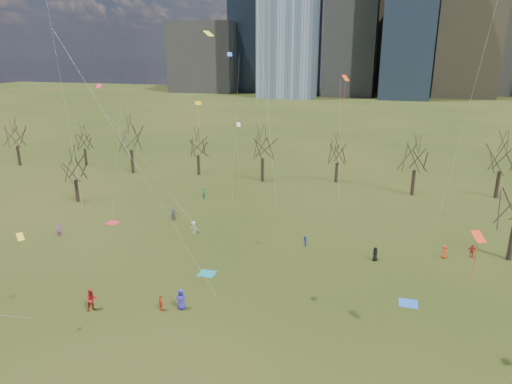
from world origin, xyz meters
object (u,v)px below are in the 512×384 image
(person_4, at_px, (161,303))
(blanket_teal, at_px, (207,274))
(person_2, at_px, (92,300))
(person_0, at_px, (181,299))
(blanket_crimson, at_px, (113,223))
(blanket_navy, at_px, (408,303))

(person_4, bearing_deg, blanket_teal, -53.18)
(person_2, distance_m, person_4, 5.82)
(person_2, bearing_deg, person_4, -35.80)
(person_0, distance_m, person_4, 1.70)
(person_0, bearing_deg, blanket_crimson, 121.40)
(blanket_teal, bearing_deg, blanket_crimson, 150.19)
(blanket_teal, xyz_separation_m, blanket_crimson, (-16.85, 9.65, 0.00))
(blanket_teal, bearing_deg, blanket_navy, -0.93)
(person_4, bearing_deg, blanket_crimson, -1.38)
(blanket_crimson, xyz_separation_m, person_2, (10.08, -18.56, 0.97))
(blanket_navy, height_order, blanket_crimson, same)
(blanket_navy, height_order, person_0, person_0)
(blanket_navy, bearing_deg, person_0, -161.20)
(person_4, bearing_deg, person_2, 61.64)
(person_0, xyz_separation_m, person_2, (-7.13, -2.28, 0.06))
(person_0, relative_size, person_4, 1.30)
(person_0, bearing_deg, person_2, -177.45)
(blanket_crimson, height_order, person_4, person_4)
(blanket_teal, height_order, person_4, person_4)
(blanket_teal, relative_size, person_2, 0.81)
(blanket_navy, height_order, person_4, person_4)
(blanket_teal, height_order, person_0, person_0)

